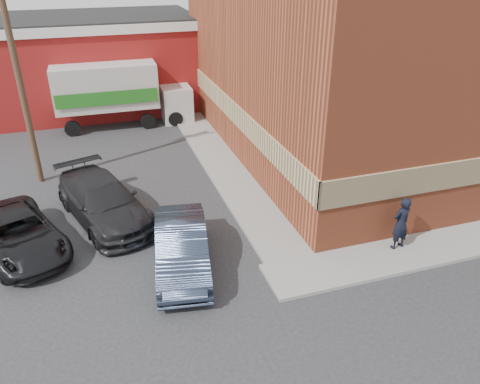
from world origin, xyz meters
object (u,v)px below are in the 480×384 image
object	(u,v)px
brick_building	(369,51)
warehouse	(67,63)
utility_pole	(18,74)
sedan	(182,247)
suv_b	(103,201)
man	(401,223)
box_truck	(119,90)
suv_a	(19,234)

from	to	relation	value
brick_building	warehouse	size ratio (longest dim) A/B	1.12
brick_building	utility_pole	bearing A→B (deg)	179.98
warehouse	sedan	size ratio (longest dim) A/B	3.55
suv_b	man	bearing A→B (deg)	-46.79
utility_pole	box_truck	xyz separation A→B (m)	(4.20, 6.35, -2.67)
utility_pole	man	bearing A→B (deg)	-38.88
box_truck	sedan	bearing A→B (deg)	-87.33
brick_building	suv_b	world-z (taller)	brick_building
warehouse	box_truck	world-z (taller)	warehouse
utility_pole	man	xyz separation A→B (m)	(11.82, -9.53, -3.68)
box_truck	suv_a	bearing A→B (deg)	-109.98
brick_building	utility_pole	size ratio (longest dim) A/B	2.03
utility_pole	warehouse	bearing A→B (deg)	82.23
warehouse	man	size ratio (longest dim) A/B	8.58
suv_a	box_truck	xyz separation A→B (m)	(4.53, 11.94, 1.39)
brick_building	utility_pole	distance (m)	16.00
warehouse	suv_a	bearing A→B (deg)	-96.28
brick_building	suv_a	size ratio (longest dim) A/B	3.74
utility_pole	man	world-z (taller)	utility_pole
man	box_truck	bearing A→B (deg)	-74.78
brick_building	man	size ratio (longest dim) A/B	9.61
suv_a	box_truck	world-z (taller)	box_truck
sedan	man	bearing A→B (deg)	-1.22
warehouse	sedan	xyz separation A→B (m)	(3.18, -19.20, -2.06)
man	suv_b	bearing A→B (deg)	-39.55
sedan	suv_a	world-z (taller)	sedan
utility_pole	brick_building	bearing A→B (deg)	-0.02
warehouse	suv_b	world-z (taller)	warehouse
utility_pole	box_truck	world-z (taller)	utility_pole
suv_b	sedan	bearing A→B (deg)	-78.26
brick_building	man	bearing A→B (deg)	-113.67
utility_pole	suv_a	size ratio (longest dim) A/B	1.84
brick_building	utility_pole	world-z (taller)	brick_building
suv_a	suv_b	distance (m)	3.10
warehouse	box_truck	distance (m)	5.43
box_truck	warehouse	bearing A→B (deg)	120.91
box_truck	suv_b	bearing A→B (deg)	-98.22
sedan	suv_b	xyz separation A→B (m)	(-2.17, 3.86, 0.04)
suv_a	suv_b	bearing A→B (deg)	2.35
man	suv_a	distance (m)	12.77
utility_pole	man	size ratio (longest dim) A/B	4.74
brick_building	warehouse	bearing A→B (deg)	142.80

